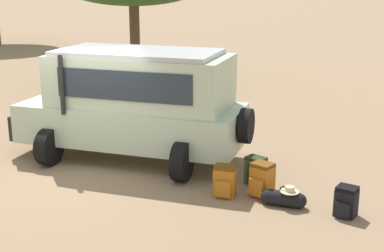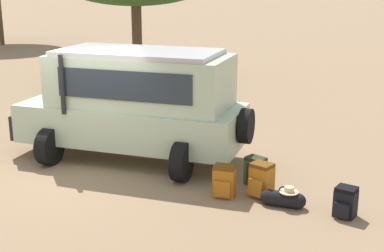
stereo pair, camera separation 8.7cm
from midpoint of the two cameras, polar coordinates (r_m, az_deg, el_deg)
ground_plane at (r=11.50m, az=-11.11°, el=-4.73°), size 320.00×320.00×0.00m
safari_vehicle at (r=11.77m, az=-5.81°, el=2.56°), size 5.33×3.98×2.44m
backpack_beside_front_wheel at (r=10.57m, az=7.05°, el=-4.81°), size 0.48×0.48×0.57m
backpack_cluster_center at (r=10.03m, az=7.64°, el=-5.76°), size 0.51×0.51×0.64m
backpack_near_rear_wheel at (r=9.52m, az=16.29°, el=-7.82°), size 0.47×0.48×0.53m
backpack_outermost at (r=9.95m, az=3.69°, el=-5.93°), size 0.47×0.46×0.60m
duffel_bag_low_black_case at (r=9.71m, az=9.96°, el=-7.62°), size 0.74×0.55×0.39m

